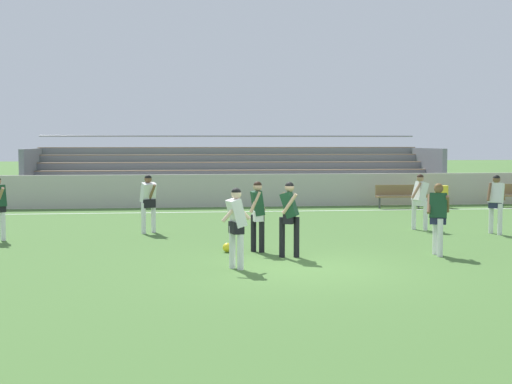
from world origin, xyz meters
name	(u,v)px	position (x,y,z in m)	size (l,w,h in m)	color
ground_plane	(301,268)	(0.00, 0.00, 0.00)	(160.00, 160.00, 0.00)	#477033
field_line_sideline	(244,212)	(0.00, 11.82, 0.00)	(44.00, 0.12, 0.01)	white
sideline_wall	(239,191)	(0.00, 13.80, 0.65)	(48.00, 0.16, 1.29)	#BCB7AD
bleacher_stand	(236,173)	(0.13, 16.80, 1.21)	(17.45, 4.52, 2.86)	#897051
bench_near_wall_gap	(399,194)	(6.10, 12.55, 0.55)	(1.80, 0.40, 0.90)	olive
trash_bin	(442,196)	(7.87, 12.65, 0.43)	(0.50, 0.50, 0.86)	yellow
player_dark_dropping_back	(258,210)	(-0.63, 2.24, 0.98)	(0.44, 0.45, 1.66)	black
player_dark_trailing_run	(289,212)	(-0.02, 1.39, 1.01)	(0.49, 0.61, 1.69)	black
player_white_pressing_high	(148,199)	(-3.28, 6.03, 0.98)	(0.50, 0.74, 1.65)	white
player_white_wide_left	(236,221)	(-1.32, 0.08, 0.98)	(0.65, 0.49, 1.65)	white
player_white_wide_right	(420,197)	(4.57, 5.86, 0.97)	(0.67, 0.47, 1.63)	white
player_white_challenging	(496,199)	(6.34, 4.67, 0.98)	(0.67, 0.50, 1.66)	white
player_dark_deep_cover	(438,213)	(3.37, 1.25, 0.98)	(0.65, 0.47, 1.64)	white
soccer_ball	(227,248)	(-1.34, 2.28, 0.11)	(0.22, 0.22, 0.22)	yellow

